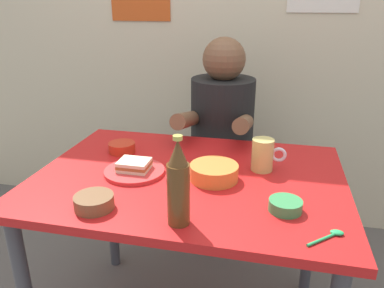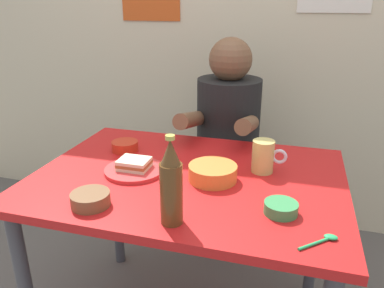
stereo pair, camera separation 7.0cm
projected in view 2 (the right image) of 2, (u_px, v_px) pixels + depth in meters
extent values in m
cube|color=beige|center=(241.00, 6.00, 2.10)|extent=(4.40, 0.08, 2.60)
cube|color=red|center=(188.00, 178.00, 1.36)|extent=(1.10, 0.80, 0.03)
cylinder|color=#3F3F44|center=(116.00, 203.00, 1.92)|extent=(0.05, 0.05, 0.71)
cylinder|color=#3F3F44|center=(315.00, 234.00, 1.67)|extent=(0.05, 0.05, 0.71)
cylinder|color=#4C4C51|center=(225.00, 214.00, 2.10)|extent=(0.08, 0.08, 0.41)
cylinder|color=maroon|center=(226.00, 178.00, 2.02)|extent=(0.34, 0.34, 0.04)
cylinder|color=black|center=(228.00, 129.00, 1.92)|extent=(0.32, 0.32, 0.52)
sphere|color=brown|center=(231.00, 59.00, 1.80)|extent=(0.21, 0.21, 0.21)
cylinder|color=brown|center=(190.00, 120.00, 1.69)|extent=(0.07, 0.31, 0.14)
cylinder|color=brown|center=(248.00, 125.00, 1.62)|extent=(0.07, 0.31, 0.14)
cylinder|color=red|center=(135.00, 170.00, 1.37)|extent=(0.22, 0.22, 0.01)
cube|color=beige|center=(134.00, 167.00, 1.37)|extent=(0.11, 0.09, 0.01)
cube|color=#9E592D|center=(134.00, 164.00, 1.36)|extent=(0.11, 0.09, 0.01)
cube|color=beige|center=(134.00, 161.00, 1.36)|extent=(0.11, 0.09, 0.01)
cylinder|color=#D1BC66|center=(263.00, 156.00, 1.36)|extent=(0.08, 0.08, 0.12)
torus|color=silver|center=(279.00, 157.00, 1.34)|extent=(0.06, 0.01, 0.06)
cylinder|color=#593819|center=(171.00, 194.00, 1.03)|extent=(0.06, 0.06, 0.18)
cone|color=#593819|center=(170.00, 152.00, 0.99)|extent=(0.05, 0.05, 0.07)
cylinder|color=#BFB74C|center=(170.00, 137.00, 0.97)|extent=(0.03, 0.03, 0.01)
cylinder|color=orange|center=(213.00, 173.00, 1.30)|extent=(0.17, 0.17, 0.05)
cylinder|color=#B25B2D|center=(213.00, 170.00, 1.30)|extent=(0.14, 0.14, 0.02)
cylinder|color=#388C4C|center=(281.00, 208.00, 1.10)|extent=(0.10, 0.10, 0.03)
cylinder|color=#5B643A|center=(281.00, 206.00, 1.10)|extent=(0.08, 0.08, 0.02)
cylinder|color=red|center=(125.00, 146.00, 1.56)|extent=(0.11, 0.11, 0.04)
cylinder|color=#A33521|center=(125.00, 144.00, 1.56)|extent=(0.09, 0.09, 0.02)
cylinder|color=brown|center=(91.00, 199.00, 1.14)|extent=(0.12, 0.12, 0.04)
cylinder|color=brown|center=(90.00, 196.00, 1.14)|extent=(0.10, 0.10, 0.02)
cylinder|color=#26A559|center=(315.00, 243.00, 0.96)|extent=(0.09, 0.08, 0.01)
ellipsoid|color=#26A559|center=(331.00, 237.00, 0.99)|extent=(0.04, 0.02, 0.01)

